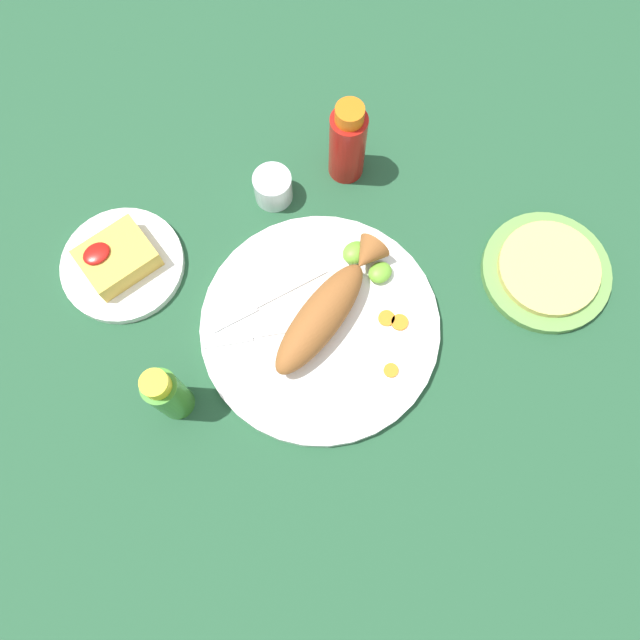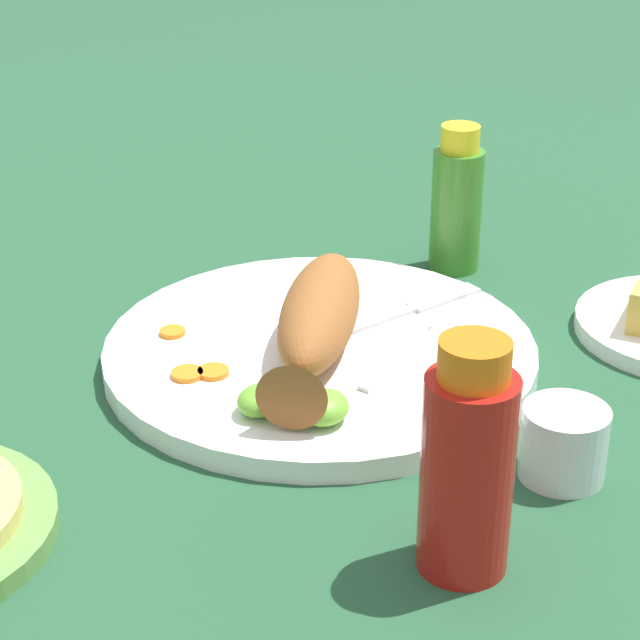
# 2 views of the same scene
# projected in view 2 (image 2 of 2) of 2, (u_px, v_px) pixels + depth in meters

# --- Properties ---
(ground_plane) EXTENTS (4.00, 4.00, 0.00)m
(ground_plane) POSITION_uv_depth(u_px,v_px,m) (320.00, 363.00, 0.92)
(ground_plane) COLOR #235133
(main_plate) EXTENTS (0.34, 0.34, 0.02)m
(main_plate) POSITION_uv_depth(u_px,v_px,m) (320.00, 353.00, 0.92)
(main_plate) COLOR white
(main_plate) RESTS_ON ground_plane
(fried_fish) EXTENTS (0.24, 0.12, 0.06)m
(fried_fish) POSITION_uv_depth(u_px,v_px,m) (317.00, 321.00, 0.88)
(fried_fish) COLOR #935628
(fried_fish) RESTS_ON main_plate
(fork_near) EXTENTS (0.17, 0.10, 0.00)m
(fork_near) POSITION_uv_depth(u_px,v_px,m) (404.00, 312.00, 0.96)
(fork_near) COLOR silver
(fork_near) RESTS_ON main_plate
(fork_far) EXTENTS (0.19, 0.04, 0.00)m
(fork_far) POSITION_uv_depth(u_px,v_px,m) (433.00, 335.00, 0.92)
(fork_far) COLOR silver
(fork_far) RESTS_ON main_plate
(carrot_slice_near) EXTENTS (0.02, 0.02, 0.00)m
(carrot_slice_near) POSITION_uv_depth(u_px,v_px,m) (172.00, 332.00, 0.92)
(carrot_slice_near) COLOR orange
(carrot_slice_near) RESTS_ON main_plate
(carrot_slice_mid) EXTENTS (0.02, 0.02, 0.00)m
(carrot_slice_mid) POSITION_uv_depth(u_px,v_px,m) (187.00, 374.00, 0.86)
(carrot_slice_mid) COLOR orange
(carrot_slice_mid) RESTS_ON main_plate
(carrot_slice_far) EXTENTS (0.02, 0.02, 0.00)m
(carrot_slice_far) POSITION_uv_depth(u_px,v_px,m) (213.00, 372.00, 0.86)
(carrot_slice_far) COLOR orange
(carrot_slice_far) RESTS_ON main_plate
(lime_wedge_main) EXTENTS (0.04, 0.03, 0.02)m
(lime_wedge_main) POSITION_uv_depth(u_px,v_px,m) (260.00, 400.00, 0.81)
(lime_wedge_main) COLOR #6BB233
(lime_wedge_main) RESTS_ON main_plate
(lime_wedge_side) EXTENTS (0.04, 0.03, 0.02)m
(lime_wedge_side) POSITION_uv_depth(u_px,v_px,m) (325.00, 408.00, 0.80)
(lime_wedge_side) COLOR #6BB233
(lime_wedge_side) RESTS_ON main_plate
(hot_sauce_bottle_red) EXTENTS (0.05, 0.05, 0.15)m
(hot_sauce_bottle_red) POSITION_uv_depth(u_px,v_px,m) (467.00, 465.00, 0.66)
(hot_sauce_bottle_red) COLOR #B21914
(hot_sauce_bottle_red) RESTS_ON ground_plane
(hot_sauce_bottle_green) EXTENTS (0.05, 0.05, 0.14)m
(hot_sauce_bottle_green) POSITION_uv_depth(u_px,v_px,m) (457.00, 203.00, 1.06)
(hot_sauce_bottle_green) COLOR #3D8428
(hot_sauce_bottle_green) RESTS_ON ground_plane
(salt_cup) EXTENTS (0.06, 0.06, 0.05)m
(salt_cup) POSITION_uv_depth(u_px,v_px,m) (563.00, 447.00, 0.77)
(salt_cup) COLOR silver
(salt_cup) RESTS_ON ground_plane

